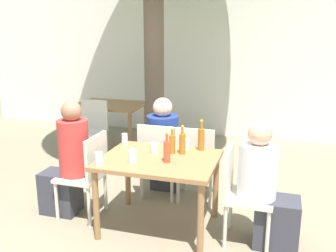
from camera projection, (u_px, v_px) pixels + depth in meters
ground_plane at (160, 227)px, 3.86m from camera, size 30.00×30.00×0.00m
cafe_building_wall at (221, 61)px, 6.91m from camera, size 10.00×0.08×2.80m
dining_table_front at (159, 167)px, 3.69m from camera, size 1.13×0.90×0.75m
dining_table_back at (110, 109)px, 6.36m from camera, size 1.15×0.86×0.75m
patio_chair_0 at (87, 171)px, 3.95m from camera, size 0.44×0.44×0.92m
patio_chair_1 at (240, 189)px, 3.50m from camera, size 0.44×0.44×0.92m
patio_chair_2 at (159, 156)px, 4.42m from camera, size 0.44×0.44×0.92m
patio_chair_3 at (196, 160)px, 4.29m from camera, size 0.44×0.44×0.92m
patio_chair_4 at (92, 126)px, 5.78m from camera, size 0.44×0.44×0.92m
person_seated_0 at (68, 165)px, 4.00m from camera, size 0.56×0.32×1.27m
person_seated_1 at (266, 191)px, 3.43m from camera, size 0.58×0.36×1.18m
person_seated_2 at (165, 149)px, 4.63m from camera, size 0.38×0.59×1.20m
amber_bottle_0 at (182, 143)px, 3.76m from camera, size 0.06×0.06×0.29m
amber_bottle_1 at (201, 138)px, 3.88m from camera, size 0.07×0.07×0.32m
amber_bottle_2 at (172, 143)px, 3.78m from camera, size 0.06×0.06×0.27m
soda_bottle_3 at (167, 151)px, 3.52m from camera, size 0.07×0.07×0.29m
drinking_glass_0 at (133, 156)px, 3.53m from camera, size 0.08×0.08×0.13m
drinking_glass_1 at (99, 159)px, 3.46m from camera, size 0.08×0.08×0.12m
drinking_glass_2 at (155, 148)px, 3.80m from camera, size 0.08×0.08×0.10m
drinking_glass_3 at (125, 139)px, 4.07m from camera, size 0.06×0.06×0.13m
drinking_glass_4 at (186, 145)px, 3.91m from camera, size 0.07×0.07×0.11m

